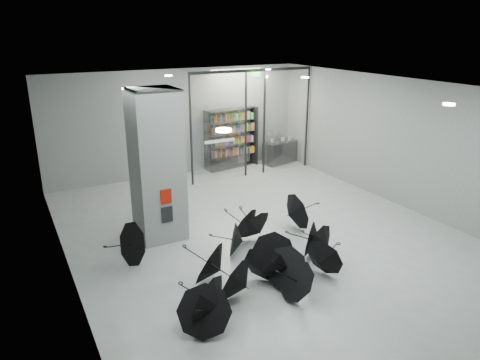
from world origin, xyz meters
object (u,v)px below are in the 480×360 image
column (157,166)px  bookshelf (231,138)px  shop_counter (280,152)px  umbrella_cluster (253,261)px

column → bookshelf: (4.63, 4.75, -0.80)m
bookshelf → shop_counter: (2.09, -0.42, -0.73)m
bookshelf → umbrella_cluster: bookshelf is taller
bookshelf → shop_counter: size_ratio=1.55×
column → umbrella_cluster: (1.24, -2.93, -1.68)m
shop_counter → umbrella_cluster: umbrella_cluster is taller
column → shop_counter: 8.15m
column → umbrella_cluster: column is taller
column → bookshelf: size_ratio=1.67×
shop_counter → bookshelf: bearing=155.3°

